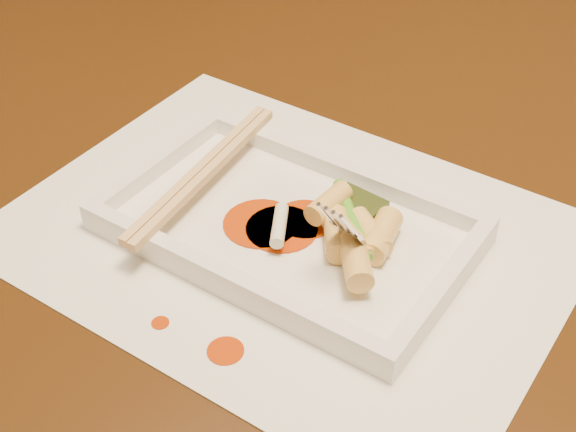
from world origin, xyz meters
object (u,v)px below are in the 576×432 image
Objects in this scene: placemat at (288,235)px; table at (288,260)px; chopstick_a at (199,170)px; plate_base at (288,231)px; fork at (392,164)px.

table is at bearing 124.05° from placemat.
plate_base is at bearing 0.00° from chopstick_a.
placemat is 2.09× the size of chopstick_a.
placemat is at bearing -90.00° from plate_base.
plate_base reaches higher than placemat.
placemat reaches higher than table.
plate_base is (0.05, -0.07, 0.11)m from table.
chopstick_a is at bearing 180.00° from placemat.
table is 5.38× the size of plate_base.
placemat is 0.11m from fork.
fork is at bearing 14.42° from placemat.
fork reaches higher than placemat.
fork is at bearing 6.75° from chopstick_a.
fork reaches higher than table.
fork is (0.07, 0.02, 0.08)m from placemat.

